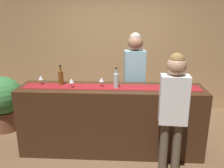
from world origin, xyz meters
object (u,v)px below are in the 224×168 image
(wine_bottle_clear, at_px, (116,80))
(wine_glass_near_customer, at_px, (71,81))
(wine_bottle_amber, at_px, (61,78))
(potted_plant_tall, at_px, (3,100))
(customer_sipping, at_px, (173,105))
(wine_glass_mid_counter, at_px, (101,80))
(bartender, at_px, (134,73))
(wine_glass_far_end, at_px, (41,78))

(wine_bottle_clear, xyz_separation_m, wine_glass_near_customer, (-0.64, -0.04, -0.01))
(wine_bottle_amber, distance_m, potted_plant_tall, 1.43)
(potted_plant_tall, bearing_deg, wine_bottle_amber, -22.10)
(customer_sipping, bearing_deg, potted_plant_tall, 161.14)
(wine_glass_near_customer, distance_m, wine_glass_mid_counter, 0.43)
(wine_glass_mid_counter, bearing_deg, wine_bottle_clear, -11.64)
(wine_bottle_clear, distance_m, wine_glass_near_customer, 0.64)
(wine_glass_near_customer, xyz_separation_m, customer_sipping, (1.36, -0.50, -0.13))
(wine_glass_near_customer, relative_size, customer_sipping, 0.09)
(wine_glass_near_customer, xyz_separation_m, potted_plant_tall, (-1.41, 0.64, -0.56))
(wine_bottle_amber, distance_m, wine_glass_near_customer, 0.24)
(bartender, height_order, potted_plant_tall, bartender)
(wine_glass_far_end, xyz_separation_m, bartender, (1.42, 0.51, -0.03))
(wine_glass_far_end, bearing_deg, customer_sipping, -18.85)
(wine_glass_far_end, bearing_deg, wine_glass_mid_counter, -3.11)
(wine_bottle_amber, bearing_deg, wine_glass_near_customer, -37.54)
(wine_bottle_clear, xyz_separation_m, bartender, (0.28, 0.61, -0.04))
(bartender, bearing_deg, wine_glass_mid_counter, 40.61)
(wine_glass_mid_counter, relative_size, customer_sipping, 0.09)
(customer_sipping, relative_size, potted_plant_tall, 1.64)
(wine_bottle_clear, height_order, customer_sipping, customer_sipping)
(wine_bottle_clear, relative_size, customer_sipping, 0.18)
(wine_glass_near_customer, xyz_separation_m, wine_glass_far_end, (-0.49, 0.13, 0.00))
(wine_glass_near_customer, bearing_deg, customer_sipping, -20.24)
(wine_glass_near_customer, bearing_deg, wine_glass_far_end, 165.09)
(wine_glass_near_customer, xyz_separation_m, bartender, (0.92, 0.65, -0.03))
(customer_sipping, bearing_deg, wine_glass_far_end, 164.72)
(wine_bottle_amber, distance_m, customer_sipping, 1.69)
(wine_glass_mid_counter, distance_m, bartender, 0.75)
(wine_glass_near_customer, bearing_deg, wine_glass_mid_counter, 10.92)
(wine_bottle_clear, distance_m, wine_glass_mid_counter, 0.22)
(wine_glass_far_end, height_order, customer_sipping, customer_sipping)
(bartender, distance_m, customer_sipping, 1.23)
(wine_glass_mid_counter, height_order, customer_sipping, customer_sipping)
(wine_glass_near_customer, bearing_deg, wine_bottle_amber, 142.46)
(wine_bottle_clear, bearing_deg, wine_glass_near_customer, -176.66)
(wine_bottle_amber, bearing_deg, bartender, 24.10)
(wine_glass_near_customer, bearing_deg, wine_bottle_clear, 3.34)
(bartender, xyz_separation_m, customer_sipping, (0.44, -1.15, -0.10))
(wine_bottle_clear, xyz_separation_m, wine_glass_far_end, (-1.14, 0.09, -0.01))
(wine_glass_far_end, bearing_deg, wine_glass_near_customer, -14.91)
(wine_glass_near_customer, bearing_deg, potted_plant_tall, 155.52)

